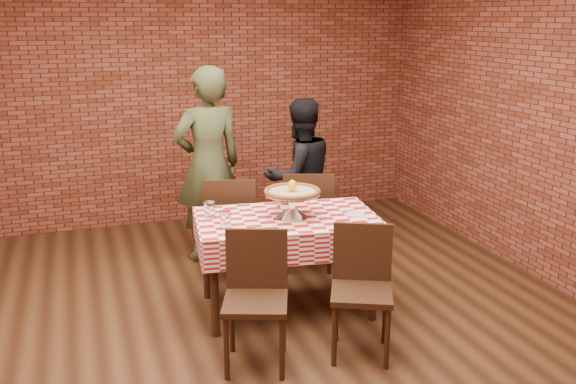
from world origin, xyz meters
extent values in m
plane|color=black|center=(0.00, 0.00, 0.00)|extent=(6.00, 6.00, 0.00)
plane|color=maroon|center=(0.00, 3.00, 1.45)|extent=(5.50, 0.00, 5.50)
cube|color=#341D0F|center=(0.46, 0.48, 0.38)|extent=(1.43, 0.96, 0.75)
cylinder|color=beige|center=(0.50, 0.46, 0.95)|extent=(0.54, 0.54, 0.03)
ellipsoid|color=yellow|center=(0.50, 0.46, 1.00)|extent=(0.09, 0.09, 0.09)
cylinder|color=white|center=(-0.04, 0.37, 0.82)|extent=(0.09, 0.09, 0.13)
cylinder|color=white|center=(-0.09, 0.64, 0.82)|extent=(0.09, 0.09, 0.13)
cylinder|color=white|center=(0.97, 0.36, 0.76)|extent=(0.16, 0.16, 0.01)
cube|color=white|center=(0.99, 0.23, 0.76)|extent=(0.05, 0.04, 0.00)
cube|color=white|center=(1.08, 0.26, 0.76)|extent=(0.05, 0.04, 0.00)
cube|color=silver|center=(0.52, 0.77, 0.82)|extent=(0.11, 0.10, 0.13)
imported|color=#3D4526|center=(0.13, 1.76, 0.91)|extent=(0.72, 0.54, 1.81)
imported|color=black|center=(0.99, 1.65, 0.75)|extent=(0.81, 0.68, 1.49)
camera|label=1|loc=(-0.99, -3.84, 2.23)|focal=39.35mm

